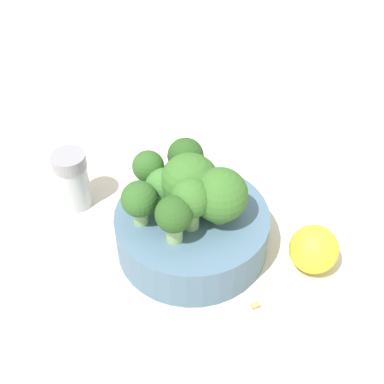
{
  "coord_description": "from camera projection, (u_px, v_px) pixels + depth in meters",
  "views": [
    {
      "loc": [
        -0.34,
        -0.17,
        0.43
      ],
      "look_at": [
        0.0,
        0.0,
        0.08
      ],
      "focal_mm": 50.0,
      "sensor_mm": 36.0,
      "label": 1
    }
  ],
  "objects": [
    {
      "name": "almond_crumb_1",
      "position": [
        223.0,
        187.0,
        0.63
      ],
      "size": [
        0.01,
        0.01,
        0.01
      ],
      "primitive_type": "cube",
      "rotation": [
        0.0,
        0.0,
        1.29
      ],
      "color": "tan",
      "rests_on": "ground_plane"
    },
    {
      "name": "broccoli_floret_0",
      "position": [
        140.0,
        201.0,
        0.51
      ],
      "size": [
        0.04,
        0.04,
        0.05
      ],
      "color": "#8EB770",
      "rests_on": "bowl"
    },
    {
      "name": "ground_plane",
      "position": [
        192.0,
        246.0,
        0.57
      ],
      "size": [
        3.0,
        3.0,
        0.0
      ],
      "primitive_type": "plane",
      "color": "beige"
    },
    {
      "name": "lemon_wedge",
      "position": [
        314.0,
        249.0,
        0.53
      ],
      "size": [
        0.05,
        0.05,
        0.05
      ],
      "primitive_type": "sphere",
      "color": "yellow",
      "rests_on": "ground_plane"
    },
    {
      "name": "almond_crumb_2",
      "position": [
        159.0,
        186.0,
        0.63
      ],
      "size": [
        0.01,
        0.01,
        0.01
      ],
      "primitive_type": "cube",
      "rotation": [
        0.0,
        0.0,
        1.52
      ],
      "color": "olive",
      "rests_on": "ground_plane"
    },
    {
      "name": "broccoli_floret_3",
      "position": [
        220.0,
        196.0,
        0.51
      ],
      "size": [
        0.05,
        0.05,
        0.06
      ],
      "color": "#8EB770",
      "rests_on": "bowl"
    },
    {
      "name": "broccoli_floret_4",
      "position": [
        149.0,
        170.0,
        0.54
      ],
      "size": [
        0.03,
        0.03,
        0.05
      ],
      "color": "#84AD66",
      "rests_on": "bowl"
    },
    {
      "name": "broccoli_floret_7",
      "position": [
        173.0,
        216.0,
        0.49
      ],
      "size": [
        0.04,
        0.04,
        0.05
      ],
      "color": "#8EB770",
      "rests_on": "bowl"
    },
    {
      "name": "pepper_shaker",
      "position": [
        71.0,
        181.0,
        0.59
      ],
      "size": [
        0.04,
        0.04,
        0.07
      ],
      "color": "#B2B7BC",
      "rests_on": "ground_plane"
    },
    {
      "name": "broccoli_floret_1",
      "position": [
        190.0,
        183.0,
        0.52
      ],
      "size": [
        0.06,
        0.06,
        0.06
      ],
      "color": "#84AD66",
      "rests_on": "bowl"
    },
    {
      "name": "almond_crumb_0",
      "position": [
        255.0,
        305.0,
        0.51
      ],
      "size": [
        0.01,
        0.01,
        0.01
      ],
      "primitive_type": "cube",
      "rotation": [
        0.0,
        0.0,
        2.44
      ],
      "color": "tan",
      "rests_on": "ground_plane"
    },
    {
      "name": "broccoli_floret_2",
      "position": [
        191.0,
        200.0,
        0.5
      ],
      "size": [
        0.04,
        0.04,
        0.06
      ],
      "color": "#84AD66",
      "rests_on": "bowl"
    },
    {
      "name": "broccoli_floret_6",
      "position": [
        162.0,
        190.0,
        0.53
      ],
      "size": [
        0.04,
        0.04,
        0.04
      ],
      "color": "#7A9E5B",
      "rests_on": "bowl"
    },
    {
      "name": "broccoli_floret_5",
      "position": [
        186.0,
        158.0,
        0.56
      ],
      "size": [
        0.04,
        0.04,
        0.05
      ],
      "color": "#7A9E5B",
      "rests_on": "bowl"
    },
    {
      "name": "bowl",
      "position": [
        192.0,
        231.0,
        0.55
      ],
      "size": [
        0.16,
        0.16,
        0.05
      ],
      "primitive_type": "cylinder",
      "color": "slate",
      "rests_on": "ground_plane"
    }
  ]
}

